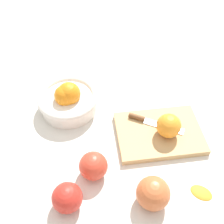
% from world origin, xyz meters
% --- Properties ---
extents(ground_plane, '(2.40, 2.40, 0.00)m').
position_xyz_m(ground_plane, '(0.00, 0.00, 0.00)').
color(ground_plane, silver).
extents(bowl, '(0.18, 0.18, 0.09)m').
position_xyz_m(bowl, '(-0.17, 0.14, 0.04)').
color(bowl, white).
rests_on(bowl, ground_plane).
extents(cutting_board, '(0.24, 0.18, 0.02)m').
position_xyz_m(cutting_board, '(0.08, 0.02, 0.01)').
color(cutting_board, tan).
rests_on(cutting_board, ground_plane).
extents(orange_on_board, '(0.06, 0.06, 0.06)m').
position_xyz_m(orange_on_board, '(0.10, 0.02, 0.05)').
color(orange_on_board, orange).
rests_on(orange_on_board, cutting_board).
extents(knife, '(0.15, 0.08, 0.01)m').
position_xyz_m(knife, '(0.06, 0.06, 0.02)').
color(knife, silver).
rests_on(knife, cutting_board).
extents(apple_front_left, '(0.07, 0.07, 0.07)m').
position_xyz_m(apple_front_left, '(-0.10, -0.08, 0.03)').
color(apple_front_left, '#D6422D').
rests_on(apple_front_left, ground_plane).
extents(apple_front_left_2, '(0.07, 0.07, 0.07)m').
position_xyz_m(apple_front_left_2, '(-0.16, -0.15, 0.03)').
color(apple_front_left_2, red).
rests_on(apple_front_left_2, ground_plane).
extents(apple_front_center, '(0.08, 0.08, 0.08)m').
position_xyz_m(apple_front_center, '(0.03, -0.16, 0.04)').
color(apple_front_center, '#CC6638').
rests_on(apple_front_center, ground_plane).
extents(citrus_peel, '(0.06, 0.06, 0.01)m').
position_xyz_m(citrus_peel, '(0.15, -0.15, 0.00)').
color(citrus_peel, orange).
rests_on(citrus_peel, ground_plane).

